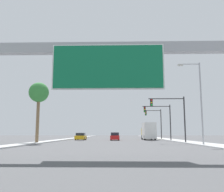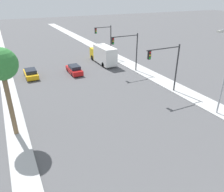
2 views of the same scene
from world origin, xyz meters
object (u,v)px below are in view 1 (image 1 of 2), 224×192
object	(u,v)px
car_near_left	(81,137)
car_far_center	(115,137)
traffic_light_far_intersection	(156,119)
sign_gantry	(108,65)
truck_box_primary	(148,131)
traffic_light_mid_block	(161,116)
street_lamp_right	(198,96)
traffic_light_near_intersection	(173,111)
palm_tree_background	(39,94)

from	to	relation	value
car_near_left	car_far_center	bearing A→B (deg)	-11.46
car_far_center	traffic_light_far_intersection	world-z (taller)	traffic_light_far_intersection
sign_gantry	truck_box_primary	distance (m)	37.80
sign_gantry	traffic_light_mid_block	bearing A→B (deg)	73.97
truck_box_primary	street_lamp_right	bearing A→B (deg)	-82.76
sign_gantry	traffic_light_far_intersection	bearing A→B (deg)	77.16
traffic_light_near_intersection	palm_tree_background	xyz separation A→B (m)	(-19.41, -1.08, 2.47)
car_far_center	street_lamp_right	world-z (taller)	street_lamp_right
street_lamp_right	traffic_light_near_intersection	bearing A→B (deg)	101.17
sign_gantry	car_near_left	bearing A→B (deg)	101.26
traffic_light_far_intersection	sign_gantry	bearing A→B (deg)	-102.84
traffic_light_far_intersection	car_near_left	bearing A→B (deg)	-163.00
traffic_light_near_intersection	traffic_light_far_intersection	world-z (taller)	traffic_light_far_intersection
car_near_left	palm_tree_background	world-z (taller)	palm_tree_background
car_near_left	traffic_light_far_intersection	xyz separation A→B (m)	(16.14, 4.94, 3.77)
traffic_light_far_intersection	street_lamp_right	size ratio (longest dim) A/B	0.69
car_far_center	traffic_light_near_intersection	world-z (taller)	traffic_light_near_intersection
truck_box_primary	car_far_center	bearing A→B (deg)	-155.62
car_far_center	traffic_light_far_intersection	distance (m)	11.75
truck_box_primary	palm_tree_background	world-z (taller)	palm_tree_background
sign_gantry	car_near_left	xyz separation A→B (m)	(-7.00, 35.16, -5.24)
street_lamp_right	car_near_left	bearing A→B (deg)	127.42
traffic_light_far_intersection	palm_tree_background	bearing A→B (deg)	-133.39
traffic_light_mid_block	traffic_light_far_intersection	size ratio (longest dim) A/B	0.98
sign_gantry	car_far_center	size ratio (longest dim) A/B	4.52
car_far_center	truck_box_primary	world-z (taller)	truck_box_primary
car_near_left	traffic_light_near_intersection	distance (m)	22.05
car_near_left	street_lamp_right	xyz separation A→B (m)	(17.05, -22.29, 4.98)
traffic_light_near_intersection	traffic_light_mid_block	world-z (taller)	traffic_light_near_intersection
traffic_light_mid_block	palm_tree_background	xyz separation A→B (m)	(-19.43, -11.08, 2.52)
traffic_light_near_intersection	traffic_light_mid_block	xyz separation A→B (m)	(0.02, 10.00, -0.05)
traffic_light_near_intersection	palm_tree_background	bearing A→B (deg)	-176.82
car_near_left	traffic_light_far_intersection	bearing A→B (deg)	17.00
car_far_center	traffic_light_mid_block	bearing A→B (deg)	-22.86
sign_gantry	car_near_left	world-z (taller)	sign_gantry
car_far_center	palm_tree_background	xyz separation A→B (m)	(-10.78, -14.72, 6.31)
traffic_light_far_intersection	palm_tree_background	xyz separation A→B (m)	(-19.92, -21.08, 2.56)
palm_tree_background	street_lamp_right	bearing A→B (deg)	-16.43
car_far_center	truck_box_primary	xyz separation A→B (m)	(7.00, 3.17, 1.06)
traffic_light_far_intersection	street_lamp_right	distance (m)	27.27
sign_gantry	truck_box_primary	bearing A→B (deg)	79.26
sign_gantry	traffic_light_mid_block	distance (m)	31.34
car_far_center	traffic_light_mid_block	distance (m)	10.12
traffic_light_far_intersection	street_lamp_right	xyz separation A→B (m)	(0.91, -27.22, 1.21)
traffic_light_far_intersection	palm_tree_background	world-z (taller)	palm_tree_background
truck_box_primary	palm_tree_background	distance (m)	25.77
truck_box_primary	traffic_light_far_intersection	distance (m)	4.68
sign_gantry	traffic_light_near_intersection	size ratio (longest dim) A/B	3.05
car_far_center	traffic_light_far_intersection	size ratio (longest dim) A/B	0.67
sign_gantry	truck_box_primary	size ratio (longest dim) A/B	2.48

